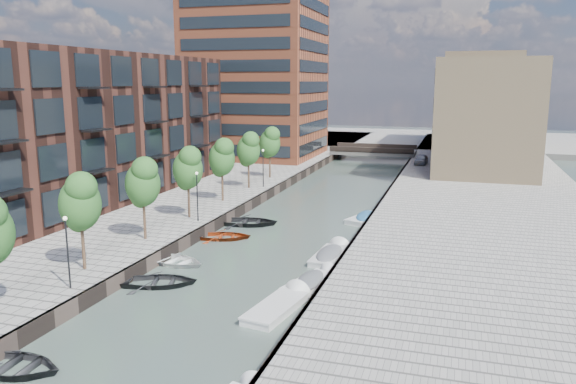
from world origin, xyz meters
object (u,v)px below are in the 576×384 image
at_px(bridge, 374,151).
at_px(sloop_4, 248,225).
at_px(tree_4, 222,156).
at_px(sloop_3, 175,264).
at_px(tree_6, 270,142).
at_px(sloop_0, 12,371).
at_px(motorboat_4, 331,254).
at_px(tree_3, 188,167).
at_px(sloop_2, 224,239).
at_px(car, 421,159).
at_px(tree_5, 248,148).
at_px(motorboat_1, 313,281).
at_px(motorboat_2, 281,306).
at_px(sloop_1, 159,285).
at_px(tree_1, 80,200).
at_px(tree_2, 143,181).
at_px(motorboat_3, 368,218).

relative_size(bridge, sloop_4, 2.52).
height_order(tree_4, sloop_3, tree_4).
distance_m(tree_6, sloop_0, 45.46).
bearing_deg(motorboat_4, tree_4, 139.88).
xyz_separation_m(sloop_3, motorboat_4, (9.93, 4.66, 0.21)).
height_order(tree_3, tree_6, same).
xyz_separation_m(sloop_2, car, (12.48, 39.68, 1.68)).
bearing_deg(tree_5, sloop_2, -75.83).
height_order(tree_3, motorboat_1, tree_3).
bearing_deg(tree_4, motorboat_2, -58.73).
bearing_deg(car, motorboat_4, -90.71).
distance_m(tree_4, sloop_1, 21.01).
bearing_deg(tree_3, tree_1, -90.00).
bearing_deg(car, sloop_2, -103.73).
relative_size(tree_2, motorboat_3, 1.12).
distance_m(tree_3, sloop_2, 7.02).
bearing_deg(sloop_4, tree_1, 154.12).
bearing_deg(motorboat_2, sloop_1, 172.43).
xyz_separation_m(bridge, tree_4, (-8.50, -40.00, 3.92)).
bearing_deg(motorboat_4, sloop_3, -154.88).
bearing_deg(car, sloop_4, -105.48).
height_order(tree_6, car, tree_6).
relative_size(tree_5, motorboat_2, 1.09).
height_order(tree_5, sloop_1, tree_5).
bearing_deg(tree_2, motorboat_3, 45.93).
relative_size(sloop_2, motorboat_1, 0.88).
bearing_deg(motorboat_2, car, 85.74).
xyz_separation_m(bridge, tree_3, (-8.50, -47.00, 3.92)).
xyz_separation_m(tree_2, sloop_3, (3.38, -1.87, -5.31)).
bearing_deg(tree_6, tree_4, -90.00).
bearing_deg(tree_4, bridge, 78.00).
bearing_deg(bridge, sloop_0, -93.89).
height_order(tree_4, motorboat_4, tree_4).
xyz_separation_m(sloop_0, sloop_1, (0.78, 11.17, 0.00)).
distance_m(sloop_1, motorboat_1, 9.50).
xyz_separation_m(tree_1, tree_3, (0.00, 14.00, 0.00)).
distance_m(sloop_2, sloop_4, 4.68).
relative_size(bridge, motorboat_4, 2.52).
height_order(sloop_3, motorboat_4, motorboat_4).
relative_size(tree_3, tree_4, 1.00).
xyz_separation_m(tree_1, motorboat_4, (13.30, 9.79, -5.10)).
height_order(sloop_1, motorboat_3, motorboat_3).
relative_size(tree_4, motorboat_4, 1.15).
bearing_deg(motorboat_2, tree_2, 151.40).
xyz_separation_m(tree_6, sloop_2, (4.07, -23.12, -5.31)).
height_order(tree_5, car, tree_5).
height_order(sloop_1, motorboat_2, motorboat_2).
bearing_deg(sloop_0, tree_3, 4.62).
relative_size(tree_6, motorboat_3, 1.12).
bearing_deg(sloop_3, motorboat_2, -108.56).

